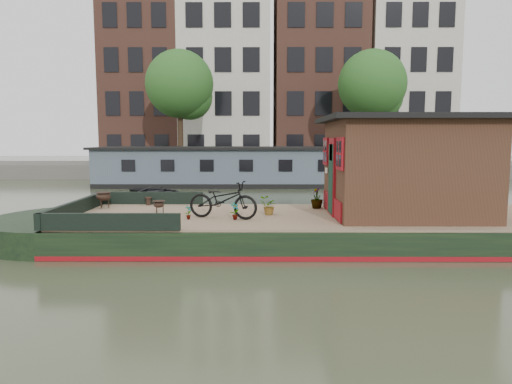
{
  "coord_description": "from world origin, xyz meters",
  "views": [
    {
      "loc": [
        -1.4,
        -11.17,
        2.51
      ],
      "look_at": [
        -1.45,
        0.5,
        1.17
      ],
      "focal_mm": 32.0,
      "sensor_mm": 36.0,
      "label": 1
    }
  ],
  "objects_px": {
    "potted_plant_a": "(235,211)",
    "dinghy": "(157,189)",
    "bicycle": "(223,200)",
    "brazier_front": "(159,208)",
    "cabin": "(404,166)",
    "brazier_rear": "(104,200)"
  },
  "relations": [
    {
      "from": "potted_plant_a",
      "to": "dinghy",
      "type": "xyz_separation_m",
      "value": [
        -4.07,
        10.13,
        -0.56
      ]
    },
    {
      "from": "brazier_rear",
      "to": "dinghy",
      "type": "distance_m",
      "value": 8.36
    },
    {
      "from": "bicycle",
      "to": "brazier_front",
      "type": "bearing_deg",
      "value": 90.62
    },
    {
      "from": "brazier_front",
      "to": "bicycle",
      "type": "bearing_deg",
      "value": -15.97
    },
    {
      "from": "brazier_front",
      "to": "dinghy",
      "type": "bearing_deg",
      "value": 102.84
    },
    {
      "from": "dinghy",
      "to": "potted_plant_a",
      "type": "bearing_deg",
      "value": -124.76
    },
    {
      "from": "cabin",
      "to": "dinghy",
      "type": "relative_size",
      "value": 1.42
    },
    {
      "from": "bicycle",
      "to": "dinghy",
      "type": "xyz_separation_m",
      "value": [
        -3.78,
        9.93,
        -0.8
      ]
    },
    {
      "from": "dinghy",
      "to": "cabin",
      "type": "bearing_deg",
      "value": -105.67
    },
    {
      "from": "bicycle",
      "to": "brazier_front",
      "type": "xyz_separation_m",
      "value": [
        -1.62,
        0.46,
        -0.27
      ]
    },
    {
      "from": "potted_plant_a",
      "to": "dinghy",
      "type": "bearing_deg",
      "value": 111.9
    },
    {
      "from": "dinghy",
      "to": "brazier_rear",
      "type": "bearing_deg",
      "value": -143.86
    },
    {
      "from": "bicycle",
      "to": "cabin",
      "type": "bearing_deg",
      "value": -66.91
    },
    {
      "from": "potted_plant_a",
      "to": "dinghy",
      "type": "relative_size",
      "value": 0.15
    },
    {
      "from": "potted_plant_a",
      "to": "cabin",
      "type": "bearing_deg",
      "value": 9.62
    },
    {
      "from": "potted_plant_a",
      "to": "brazier_front",
      "type": "height_order",
      "value": "potted_plant_a"
    },
    {
      "from": "cabin",
      "to": "brazier_front",
      "type": "bearing_deg",
      "value": -179.64
    },
    {
      "from": "potted_plant_a",
      "to": "dinghy",
      "type": "distance_m",
      "value": 10.93
    },
    {
      "from": "cabin",
      "to": "bicycle",
      "type": "relative_size",
      "value": 2.36
    },
    {
      "from": "cabin",
      "to": "dinghy",
      "type": "xyz_separation_m",
      "value": [
        -8.19,
        9.43,
        -1.59
      ]
    },
    {
      "from": "cabin",
      "to": "potted_plant_a",
      "type": "bearing_deg",
      "value": -170.38
    },
    {
      "from": "cabin",
      "to": "potted_plant_a",
      "type": "height_order",
      "value": "cabin"
    }
  ]
}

